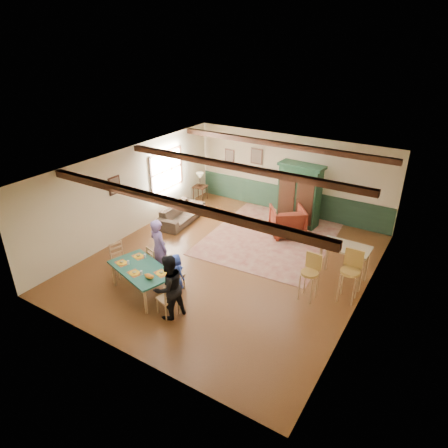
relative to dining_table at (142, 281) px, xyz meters
The scene contains 35 objects.
floor 2.54m from the dining_table, 65.65° to the left, with size 8.00×8.00×0.00m, color #512D16.
wall_back 6.46m from the dining_table, 80.63° to the left, with size 7.00×0.02×2.70m, color beige.
wall_left 3.51m from the dining_table, 137.01° to the left, with size 0.02×8.00×2.70m, color beige.
wall_right 5.18m from the dining_table, 26.82° to the left, with size 0.02×8.00×2.70m, color beige.
ceiling 3.45m from the dining_table, 65.65° to the left, with size 7.00×8.00×0.02m, color white.
wainscot_back 6.36m from the dining_table, 80.60° to the left, with size 6.95×0.03×0.90m, color #223F2C.
ceiling_beam_front 2.49m from the dining_table, ahead, with size 6.95×0.16×0.16m, color black.
ceiling_beam_mid 3.67m from the dining_table, 68.93° to the left, with size 6.95×0.16×0.16m, color black.
ceiling_beam_back 5.85m from the dining_table, 78.90° to the left, with size 6.95×0.16×0.16m, color black.
window_left 4.83m from the dining_table, 121.33° to the left, with size 0.06×1.60×1.30m, color white, non-canonical shape.
picture_left_wall 3.28m from the dining_table, 145.12° to the left, with size 0.04×0.42×0.52m, color #81715D, non-canonical shape.
picture_back_a 6.44m from the dining_table, 92.39° to the left, with size 0.45×0.04×0.55m, color #81715D, non-canonical shape.
picture_back_b 6.54m from the dining_table, 102.26° to the left, with size 0.38×0.04×0.48m, color #81715D, non-canonical shape.
dining_table is the anchor object (origin of this frame).
dining_chair_far_left 0.76m from the dining_table, 102.38° to the left, with size 0.39×0.41×0.88m, color #AA8155, non-canonical shape.
dining_chair_far_right 0.76m from the dining_table, 44.27° to the left, with size 0.39×0.41×0.88m, color #AA8155, non-canonical shape.
dining_chair_end_left 1.06m from the dining_table, 163.33° to the left, with size 0.39×0.41×0.88m, color #AA8155, non-canonical shape.
dining_chair_end_right 1.06m from the dining_table, 16.67° to the right, with size 0.39×0.41×0.88m, color #AA8155, non-canonical shape.
person_man 0.94m from the dining_table, 99.89° to the left, with size 0.58×0.38×1.59m, color #775EA1.
person_woman 1.22m from the dining_table, 16.67° to the right, with size 0.74×0.58×1.52m, color black.
person_child 0.83m from the dining_table, 46.76° to the left, with size 0.45×0.29×0.93m, color #2A43AA.
cat 0.67m from the dining_table, 26.98° to the right, with size 0.33×0.13×0.17m, color orange, non-canonical shape.
place_setting_near_left 0.69m from the dining_table, behind, with size 0.37×0.28×0.11m, color yellow, non-canonical shape.
place_setting_near_center 0.47m from the dining_table, 84.87° to the right, with size 0.37×0.28×0.11m, color yellow, non-canonical shape.
place_setting_far_left 0.69m from the dining_table, 138.89° to the left, with size 0.37×0.28×0.11m, color yellow, non-canonical shape.
place_setting_far_right 0.69m from the dining_table, ahead, with size 0.37×0.28×0.11m, color yellow, non-canonical shape.
area_rug 4.41m from the dining_table, 71.95° to the left, with size 3.56×4.23×0.01m, color tan.
armoire 5.84m from the dining_table, 73.22° to the left, with size 1.44×0.57×2.03m, color #143420.
armchair 4.95m from the dining_table, 69.93° to the left, with size 0.97×1.00×0.91m, color #46130E.
sofa 4.04m from the dining_table, 114.12° to the left, with size 1.95×0.76×0.57m, color #3F3227.
end_table 5.95m from the dining_table, 111.47° to the left, with size 0.45×0.45×0.56m, color black, non-canonical shape.
table_lamp 5.97m from the dining_table, 111.47° to the left, with size 0.28×0.28×0.51m, color beige, non-canonical shape.
counter_table 4.97m from the dining_table, 38.23° to the left, with size 1.18×0.69×0.98m, color #C3BB97, non-canonical shape.
bar_stool_left 3.94m from the dining_table, 28.37° to the left, with size 0.41×0.45×1.15m, color tan, non-canonical shape.
bar_stool_right 4.85m from the dining_table, 28.42° to the left, with size 0.45×0.49×1.27m, color tan, non-canonical shape.
Camera 1 is at (4.83, -8.04, 5.75)m, focal length 32.00 mm.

